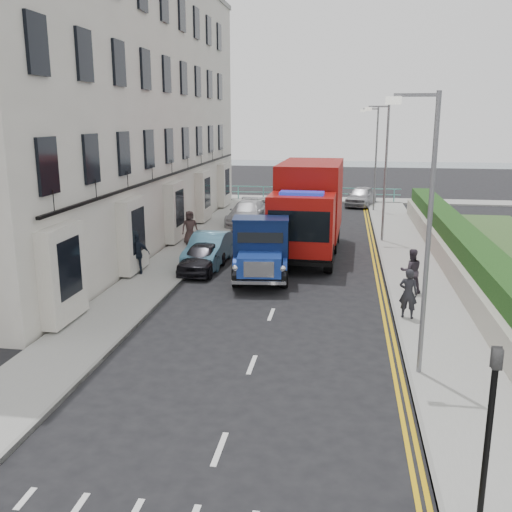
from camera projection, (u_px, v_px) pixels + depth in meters
name	position (u px, v px, depth m)	size (l,w,h in m)	color
ground	(263.00, 337.00, 17.08)	(120.00, 120.00, 0.00)	black
pavement_west	(180.00, 257.00, 26.47)	(2.40, 38.00, 0.12)	gray
pavement_east	(412.00, 266.00, 24.91)	(2.60, 38.00, 0.12)	gray
promenade	(315.00, 199.00, 44.89)	(30.00, 2.50, 0.12)	gray
sea_plane	(328.00, 167.00, 74.65)	(120.00, 120.00, 0.00)	slate
terrace_west	(117.00, 101.00, 29.25)	(6.31, 30.20, 14.25)	silver
garden_east	(459.00, 249.00, 24.42)	(1.45, 28.00, 1.75)	#B2AD9E
seafront_railing	(315.00, 194.00, 44.00)	(13.00, 0.08, 1.11)	#59B2A5
lamp_near	(424.00, 221.00, 13.58)	(1.23, 0.18, 7.00)	slate
lamp_mid	(383.00, 165.00, 28.93)	(1.23, 0.18, 7.00)	slate
lamp_far	(374.00, 153.00, 38.53)	(1.23, 0.18, 7.00)	slate
traffic_signal	(491.00, 410.00, 8.70)	(0.16, 0.20, 3.10)	black
bedford_lorry	(261.00, 252.00, 22.64)	(2.66, 5.59, 2.56)	black
red_lorry	(309.00, 206.00, 26.89)	(3.02, 8.29, 4.30)	black
parked_car_front	(202.00, 257.00, 24.18)	(1.45, 3.60, 1.23)	black
parked_car_mid	(209.00, 249.00, 25.31)	(1.47, 4.22, 1.39)	#518DAD
parked_car_rear	(247.00, 213.00, 34.71)	(1.96, 4.83, 1.40)	silver
seafront_car_left	(286.00, 200.00, 39.80)	(2.42, 5.25, 1.46)	black
seafront_car_right	(361.00, 196.00, 41.90)	(1.68, 4.16, 1.42)	#A3A2A6
pedestrian_east_near	(408.00, 293.00, 18.18)	(0.59, 0.39, 1.62)	black
pedestrian_east_far	(411.00, 271.00, 20.80)	(0.80, 0.62, 1.64)	#372F39
pedestrian_west_near	(137.00, 254.00, 23.26)	(0.98, 0.41, 1.68)	black
pedestrian_west_far	(190.00, 228.00, 28.67)	(0.84, 0.54, 1.71)	#3B2C2A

